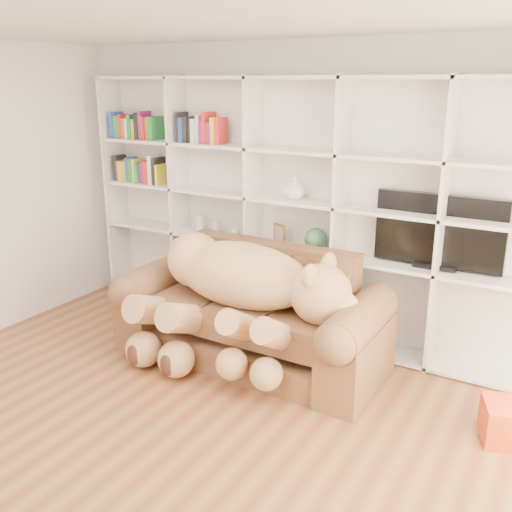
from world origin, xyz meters
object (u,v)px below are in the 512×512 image
Objects in this scene: gift_box at (510,423)px; tv at (439,232)px; teddy_bear at (237,290)px; sofa at (252,319)px.

tv is (-0.77, 0.87, 1.03)m from gift_box.
teddy_bear reaches higher than gift_box.
tv is at bearing 27.25° from sofa.
sofa is 2.21× the size of tv.
tv reaches higher than gift_box.
tv reaches higher than teddy_bear.
teddy_bear is at bearing -179.39° from gift_box.
teddy_bear is at bearing -147.25° from tv.
gift_box is (2.16, 0.02, -0.55)m from teddy_bear.
sofa is at bearing 84.21° from teddy_bear.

